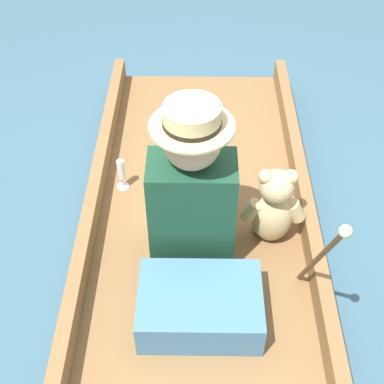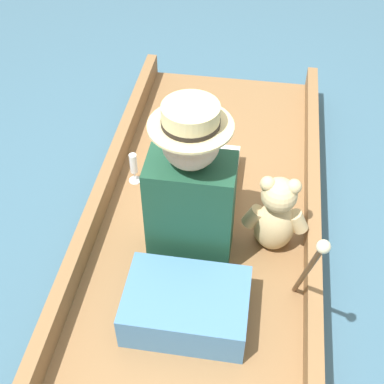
% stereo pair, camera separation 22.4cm
% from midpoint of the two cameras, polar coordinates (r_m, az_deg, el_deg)
% --- Properties ---
extents(ground_plane, '(16.00, 16.00, 0.00)m').
position_cam_midpoint_polar(ground_plane, '(2.70, -1.67, -4.67)').
color(ground_plane, '#385B70').
extents(punt_boat, '(1.09, 2.54, 0.25)m').
position_cam_midpoint_polar(punt_boat, '(2.64, -1.70, -3.66)').
color(punt_boat, brown).
rests_on(punt_boat, ground_plane).
extents(seat_cushion, '(0.50, 0.35, 0.17)m').
position_cam_midpoint_polar(seat_cushion, '(2.20, -2.13, -12.20)').
color(seat_cushion, teal).
rests_on(seat_cushion, punt_boat).
extents(seated_person, '(0.36, 0.81, 0.81)m').
position_cam_midpoint_polar(seated_person, '(2.32, -2.75, 0.17)').
color(seated_person, white).
rests_on(seated_person, punt_boat).
extents(teddy_bear, '(0.30, 0.18, 0.43)m').
position_cam_midpoint_polar(teddy_bear, '(2.40, 6.07, -1.78)').
color(teddy_bear, tan).
rests_on(teddy_bear, punt_boat).
extents(wine_glass, '(0.06, 0.06, 0.18)m').
position_cam_midpoint_polar(wine_glass, '(2.73, -9.89, 2.02)').
color(wine_glass, silver).
rests_on(wine_glass, punt_boat).
extents(walking_cane, '(0.04, 0.37, 0.72)m').
position_cam_midpoint_polar(walking_cane, '(1.96, 10.64, -6.65)').
color(walking_cane, brown).
rests_on(walking_cane, punt_boat).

